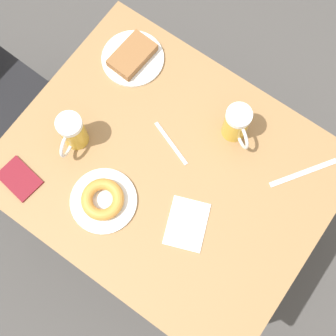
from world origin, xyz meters
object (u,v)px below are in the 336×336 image
(plate_with_cake, at_px, (133,57))
(plate_with_donut, at_px, (103,200))
(fork, at_px, (171,143))
(beer_mug_left, at_px, (237,124))
(knife, at_px, (303,173))
(napkin_folded, at_px, (187,224))
(passport_near_edge, at_px, (19,179))
(beer_mug_center, at_px, (72,132))

(plate_with_cake, distance_m, plate_with_donut, 0.49)
(plate_with_cake, height_order, fork, plate_with_cake)
(beer_mug_left, relative_size, knife, 0.71)
(napkin_folded, height_order, knife, napkin_folded)
(plate_with_donut, xyz_separation_m, knife, (0.43, -0.45, -0.02))
(passport_near_edge, bearing_deg, plate_with_donut, -69.60)
(plate_with_cake, relative_size, fork, 1.28)
(beer_mug_left, bearing_deg, beer_mug_center, 128.38)
(plate_with_donut, bearing_deg, knife, -46.38)
(beer_mug_left, height_order, passport_near_edge, beer_mug_left)
(napkin_folded, xyz_separation_m, fork, (0.18, 0.19, -0.00))
(plate_with_cake, xyz_separation_m, beer_mug_center, (-0.33, -0.02, 0.05))
(beer_mug_center, bearing_deg, beer_mug_left, -51.62)
(passport_near_edge, bearing_deg, plate_with_cake, -4.27)
(napkin_folded, distance_m, passport_near_edge, 0.53)
(plate_with_donut, bearing_deg, napkin_folded, -70.14)
(beer_mug_center, relative_size, passport_near_edge, 1.01)
(plate_with_cake, distance_m, passport_near_edge, 0.54)
(plate_with_cake, bearing_deg, passport_near_edge, 175.73)
(plate_with_donut, relative_size, beer_mug_left, 1.47)
(plate_with_donut, xyz_separation_m, beer_mug_left, (0.42, -0.20, 0.05))
(beer_mug_center, distance_m, passport_near_edge, 0.22)
(plate_with_donut, bearing_deg, beer_mug_left, -25.61)
(plate_with_cake, height_order, napkin_folded, plate_with_cake)
(knife, height_order, passport_near_edge, passport_near_edge)
(napkin_folded, distance_m, fork, 0.26)
(knife, bearing_deg, plate_with_cake, 89.09)
(beer_mug_left, bearing_deg, plate_with_cake, 86.95)
(napkin_folded, distance_m, knife, 0.40)
(napkin_folded, relative_size, knife, 0.93)
(knife, bearing_deg, napkin_folded, 149.05)
(beer_mug_center, bearing_deg, napkin_folded, -92.44)
(fork, xyz_separation_m, knife, (0.16, -0.39, -0.00))
(fork, distance_m, knife, 0.42)
(fork, bearing_deg, passport_near_edge, 139.25)
(beer_mug_left, relative_size, fork, 0.85)
(plate_with_cake, xyz_separation_m, napkin_folded, (-0.35, -0.46, -0.01))
(plate_with_donut, bearing_deg, fork, -12.45)
(beer_mug_left, relative_size, napkin_folded, 0.76)
(plate_with_cake, distance_m, beer_mug_center, 0.34)
(beer_mug_center, distance_m, knife, 0.72)
(plate_with_cake, bearing_deg, beer_mug_center, -175.88)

